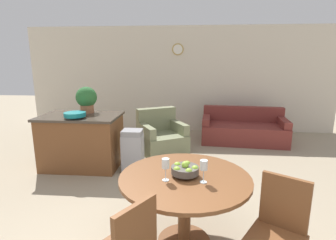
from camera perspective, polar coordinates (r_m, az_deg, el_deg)
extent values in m
cube|color=beige|center=(6.94, 2.46, 8.76)|extent=(8.00, 0.06, 2.70)
cylinder|color=tan|center=(6.89, 2.16, 15.12)|extent=(0.30, 0.02, 0.30)
cylinder|color=white|center=(6.87, 2.15, 15.13)|extent=(0.24, 0.01, 0.24)
cylinder|color=brown|center=(2.76, 3.59, -19.04)|extent=(0.13, 0.13, 0.67)
cylinder|color=brown|center=(2.60, 3.70, -12.43)|extent=(1.27, 1.27, 0.03)
cube|color=brown|center=(1.93, -7.00, -23.73)|extent=(0.24, 0.35, 0.46)
cube|color=brown|center=(2.47, 24.02, -16.07)|extent=(0.35, 0.24, 0.46)
cylinder|color=#4C4742|center=(2.58, 3.71, -11.78)|extent=(0.10, 0.10, 0.03)
cylinder|color=#4C4742|center=(2.56, 3.73, -10.79)|extent=(0.27, 0.27, 0.07)
sphere|color=#8CB738|center=(2.54, 5.89, -10.54)|extent=(0.07, 0.07, 0.07)
sphere|color=#8CB738|center=(2.64, 4.18, -9.56)|extent=(0.07, 0.07, 0.07)
sphere|color=#8CB738|center=(2.61, 2.05, -9.82)|extent=(0.07, 0.07, 0.07)
sphere|color=#8CB738|center=(2.50, 1.93, -10.83)|extent=(0.07, 0.07, 0.07)
sphere|color=#8CB738|center=(2.47, 4.55, -11.17)|extent=(0.07, 0.07, 0.07)
sphere|color=#8CB738|center=(2.54, 3.75, -9.71)|extent=(0.07, 0.07, 0.07)
cylinder|color=silver|center=(2.50, -0.53, -12.95)|extent=(0.06, 0.06, 0.01)
cylinder|color=silver|center=(2.47, -0.53, -11.65)|extent=(0.01, 0.01, 0.12)
cylinder|color=silver|center=(2.43, -0.53, -9.41)|extent=(0.07, 0.07, 0.09)
cylinder|color=silver|center=(2.48, 7.68, -13.24)|extent=(0.06, 0.06, 0.01)
cylinder|color=silver|center=(2.45, 7.73, -11.94)|extent=(0.01, 0.01, 0.12)
cylinder|color=silver|center=(2.41, 7.80, -9.68)|extent=(0.07, 0.07, 0.09)
cube|color=brown|center=(4.83, -18.17, -4.59)|extent=(1.27, 0.82, 0.88)
cube|color=#42382D|center=(4.72, -18.55, 0.77)|extent=(1.33, 0.88, 0.04)
cylinder|color=#147A7F|center=(4.51, -19.57, 0.57)|extent=(0.12, 0.12, 0.02)
cylinder|color=#147A7F|center=(4.50, -19.61, 1.15)|extent=(0.35, 0.35, 0.07)
cylinder|color=#A36642|center=(4.90, -17.18, 2.37)|extent=(0.23, 0.23, 0.14)
sphere|color=#2D6B33|center=(4.87, -17.35, 4.78)|extent=(0.37, 0.37, 0.37)
cube|color=#9E9EA3|center=(4.47, -7.66, -7.15)|extent=(0.34, 0.30, 0.63)
cube|color=gray|center=(4.37, -7.80, -2.72)|extent=(0.33, 0.28, 0.09)
cube|color=maroon|center=(6.26, 16.05, -2.75)|extent=(1.93, 1.09, 0.42)
cube|color=maroon|center=(6.53, 15.94, 1.33)|extent=(1.87, 0.37, 0.35)
cube|color=maroon|center=(6.21, 8.29, -1.77)|extent=(0.24, 0.86, 0.58)
cube|color=maroon|center=(6.39, 23.66, -2.30)|extent=(0.24, 0.86, 0.58)
cube|color=#7A7F5B|center=(5.33, -1.22, -5.06)|extent=(1.13, 1.14, 0.40)
cube|color=#7A7F5B|center=(5.51, -2.59, 0.22)|extent=(0.81, 0.57, 0.47)
cube|color=#7A7F5B|center=(5.18, -4.76, -4.41)|extent=(0.49, 0.74, 0.61)
cube|color=#7A7F5B|center=(5.44, 2.14, -3.53)|extent=(0.49, 0.74, 0.61)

